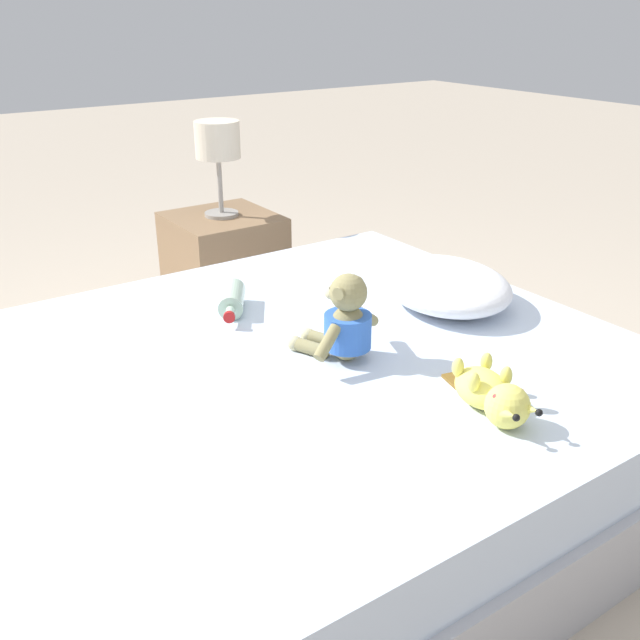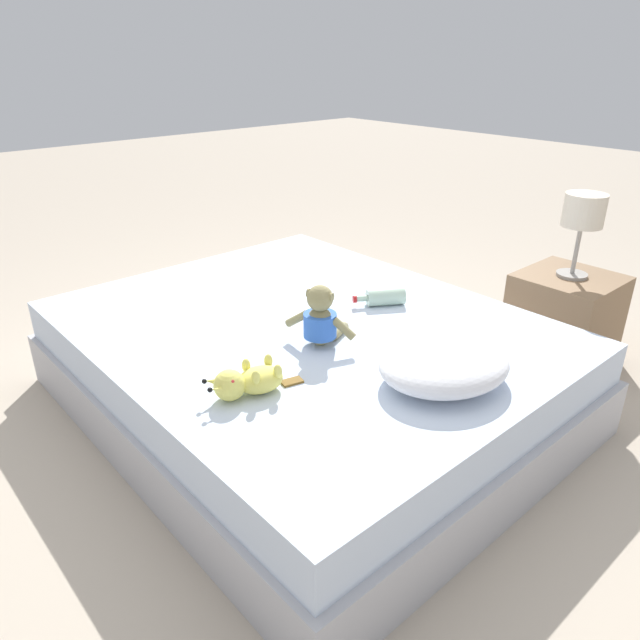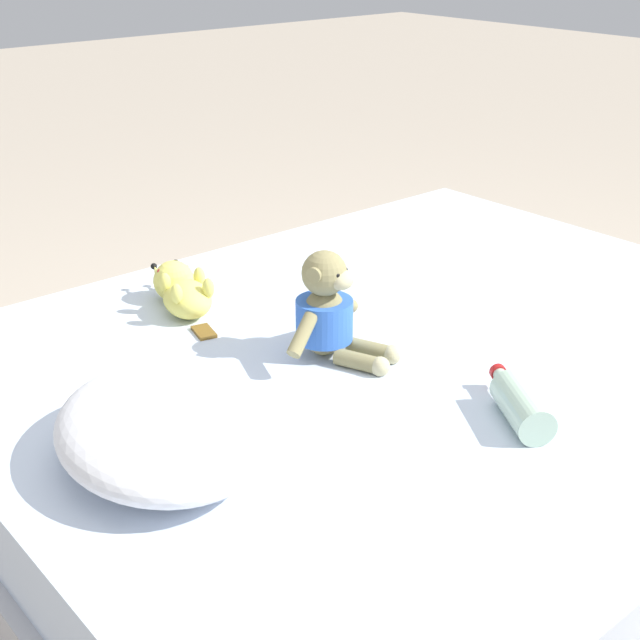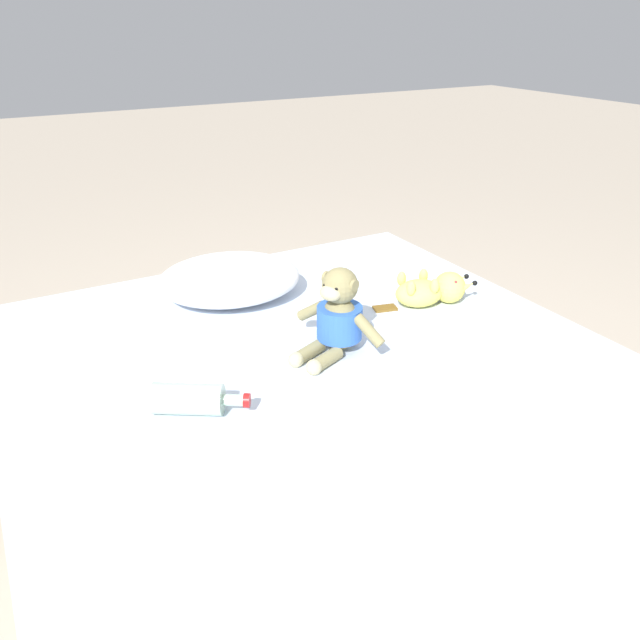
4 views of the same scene
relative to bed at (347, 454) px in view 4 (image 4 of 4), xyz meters
name	(u,v)px [view 4 (image 4 of 4)]	position (x,y,z in m)	size (l,w,h in m)	color
ground_plane	(346,511)	(0.00, 0.00, -0.19)	(16.00, 16.00, 0.00)	#B7A893
bed	(347,454)	(0.00, 0.00, 0.00)	(1.59, 1.95, 0.39)	#B2B2B7
pillow	(230,279)	(-0.04, 0.65, 0.26)	(0.52, 0.46, 0.13)	white
plush_monkey	(337,318)	(0.07, 0.18, 0.29)	(0.25, 0.28, 0.24)	#8E8456
plush_yellow_creature	(432,290)	(0.48, 0.29, 0.25)	(0.33, 0.16, 0.10)	#EAE066
glass_bottle	(191,399)	(-0.37, 0.09, 0.23)	(0.22, 0.16, 0.07)	#B2D1B7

